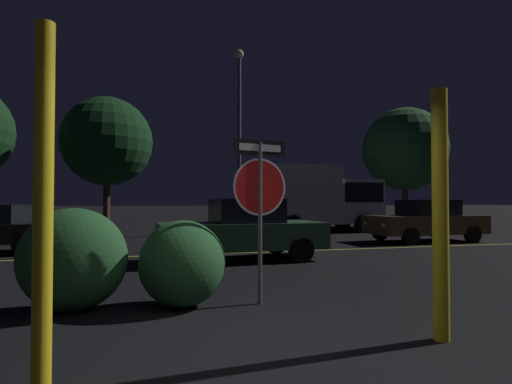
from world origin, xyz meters
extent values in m
plane|color=black|center=(0.00, 0.00, 0.00)|extent=(260.00, 260.00, 0.00)
cube|color=gold|center=(0.00, 7.59, 0.00)|extent=(32.11, 0.12, 0.01)
cylinder|color=#4C4C51|center=(0.38, 2.08, 1.15)|extent=(0.06, 0.06, 2.30)
cylinder|color=white|center=(0.38, 2.08, 1.66)|extent=(0.81, 0.16, 0.82)
cylinder|color=#B71414|center=(0.38, 2.08, 1.66)|extent=(0.75, 0.15, 0.76)
cube|color=black|center=(0.38, 2.08, 2.21)|extent=(0.78, 0.16, 0.22)
cube|color=white|center=(0.38, 2.08, 2.21)|extent=(0.65, 0.15, 0.10)
cylinder|color=yellow|center=(-1.85, -0.26, 1.37)|extent=(0.13, 0.13, 2.74)
cylinder|color=yellow|center=(1.83, 0.18, 1.32)|extent=(0.16, 0.16, 2.64)
ellipsoid|color=#285B2D|center=(-2.10, 2.32, 0.68)|extent=(1.38, 1.02, 1.36)
ellipsoid|color=#285B2D|center=(-0.69, 2.19, 0.59)|extent=(1.18, 1.05, 1.19)
cylinder|color=black|center=(-4.38, 8.41, 0.30)|extent=(0.61, 0.22, 0.60)
cylinder|color=black|center=(-4.32, 10.09, 0.30)|extent=(0.61, 0.22, 0.60)
cube|color=#335B38|center=(1.02, 6.24, 0.62)|extent=(4.10, 1.99, 0.63)
cube|color=black|center=(1.14, 6.25, 1.22)|extent=(1.69, 1.60, 0.58)
cylinder|color=black|center=(-0.16, 5.33, 0.30)|extent=(0.61, 0.24, 0.60)
cylinder|color=black|center=(-0.27, 7.00, 0.30)|extent=(0.61, 0.24, 0.60)
cylinder|color=black|center=(2.31, 5.49, 0.30)|extent=(0.61, 0.24, 0.60)
cylinder|color=black|center=(2.21, 7.15, 0.30)|extent=(0.61, 0.24, 0.60)
sphere|color=#F4EFCC|center=(-0.97, 5.58, 0.65)|extent=(0.14, 0.14, 0.14)
sphere|color=#F4EFCC|center=(-1.04, 6.65, 0.65)|extent=(0.14, 0.14, 0.14)
cube|color=brown|center=(8.40, 8.99, 0.62)|extent=(4.12, 1.92, 0.64)
cube|color=black|center=(8.52, 8.99, 1.22)|extent=(1.67, 1.61, 0.56)
cylinder|color=black|center=(7.16, 8.08, 0.30)|extent=(0.60, 0.21, 0.60)
cylinder|color=black|center=(7.11, 9.83, 0.30)|extent=(0.60, 0.21, 0.60)
cylinder|color=black|center=(9.68, 8.15, 0.30)|extent=(0.60, 0.21, 0.60)
cylinder|color=black|center=(9.64, 9.89, 0.30)|extent=(0.60, 0.21, 0.60)
sphere|color=#F4EFCC|center=(6.35, 8.37, 0.65)|extent=(0.14, 0.14, 0.14)
sphere|color=#F4EFCC|center=(6.32, 9.50, 0.65)|extent=(0.14, 0.14, 0.14)
cube|color=silver|center=(8.41, 14.27, 1.44)|extent=(2.23, 2.30, 2.08)
cube|color=black|center=(8.41, 14.27, 1.86)|extent=(2.02, 2.34, 0.92)
cube|color=silver|center=(5.58, 14.37, 1.76)|extent=(3.59, 2.49, 2.71)
cylinder|color=black|center=(8.39, 15.40, 0.42)|extent=(0.85, 0.31, 0.84)
cylinder|color=black|center=(8.31, 13.13, 0.42)|extent=(0.85, 0.31, 0.84)
cylinder|color=black|center=(4.99, 15.52, 0.42)|extent=(0.85, 0.31, 0.84)
cylinder|color=black|center=(4.91, 13.25, 0.42)|extent=(0.85, 0.31, 0.84)
cylinder|color=#4C4C51|center=(2.62, 13.90, 3.92)|extent=(0.16, 0.16, 7.84)
sphere|color=#F9E5B2|center=(2.62, 13.90, 8.04)|extent=(0.40, 0.40, 0.40)
cylinder|color=#422D1E|center=(12.72, 16.28, 1.36)|extent=(0.32, 0.32, 2.71)
sphere|color=#235128|center=(12.72, 16.28, 4.40)|extent=(4.69, 4.69, 4.69)
cylinder|color=#422D1E|center=(-3.29, 17.43, 1.41)|extent=(0.32, 0.32, 2.83)
sphere|color=#143819|center=(-3.29, 17.43, 4.40)|extent=(4.37, 4.37, 4.37)
camera|label=1|loc=(-1.10, -3.39, 1.45)|focal=28.00mm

